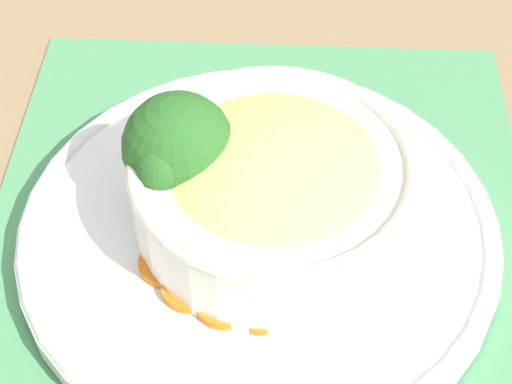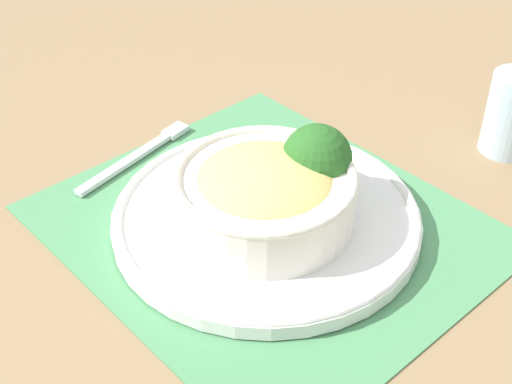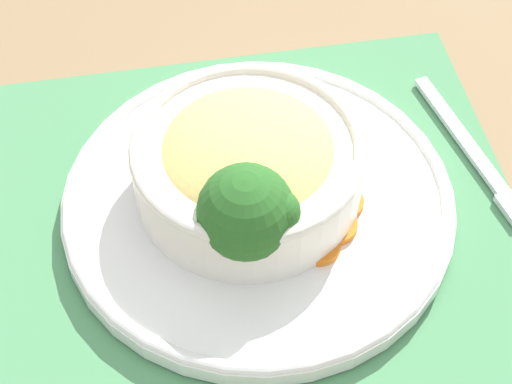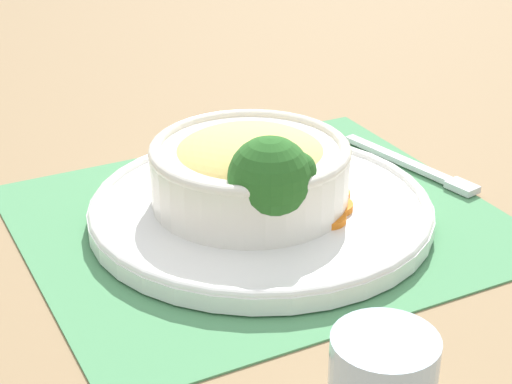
# 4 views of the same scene
# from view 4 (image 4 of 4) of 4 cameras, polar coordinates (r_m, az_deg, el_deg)

# --- Properties ---
(ground_plane) EXTENTS (4.00, 4.00, 0.00)m
(ground_plane) POSITION_cam_4_polar(r_m,az_deg,el_deg) (0.83, 0.32, -2.02)
(ground_plane) COLOR #8C704C
(placemat) EXTENTS (0.46, 0.41, 0.00)m
(placemat) POSITION_cam_4_polar(r_m,az_deg,el_deg) (0.83, 0.32, -1.89)
(placemat) COLOR #4C8C59
(placemat) RESTS_ON ground_plane
(plate) EXTENTS (0.33, 0.33, 0.02)m
(plate) POSITION_cam_4_polar(r_m,az_deg,el_deg) (0.82, 0.32, -1.08)
(plate) COLOR white
(plate) RESTS_ON placemat
(bowl) EXTENTS (0.19, 0.19, 0.07)m
(bowl) POSITION_cam_4_polar(r_m,az_deg,el_deg) (0.81, -0.41, 1.61)
(bowl) COLOR silver
(bowl) RESTS_ON plate
(broccoli_floret) EXTENTS (0.07, 0.07, 0.09)m
(broccoli_floret) POSITION_cam_4_polar(r_m,az_deg,el_deg) (0.74, 0.98, 0.86)
(broccoli_floret) COLOR #759E51
(broccoli_floret) RESTS_ON plate
(carrot_slice_near) EXTENTS (0.04, 0.04, 0.01)m
(carrot_slice_near) POSITION_cam_4_polar(r_m,az_deg,el_deg) (0.79, 4.72, -1.73)
(carrot_slice_near) COLOR orange
(carrot_slice_near) RESTS_ON plate
(carrot_slice_middle) EXTENTS (0.04, 0.04, 0.01)m
(carrot_slice_middle) POSITION_cam_4_polar(r_m,az_deg,el_deg) (0.81, 5.19, -0.95)
(carrot_slice_middle) COLOR orange
(carrot_slice_middle) RESTS_ON plate
(carrot_slice_far) EXTENTS (0.04, 0.04, 0.01)m
(carrot_slice_far) POSITION_cam_4_polar(r_m,az_deg,el_deg) (0.83, 5.02, -0.16)
(carrot_slice_far) COLOR orange
(carrot_slice_far) RESTS_ON plate
(carrot_slice_extra) EXTENTS (0.04, 0.04, 0.01)m
(carrot_slice_extra) POSITION_cam_4_polar(r_m,az_deg,el_deg) (0.85, 4.29, 0.54)
(carrot_slice_extra) COLOR orange
(carrot_slice_extra) RESTS_ON plate
(fork) EXTENTS (0.04, 0.18, 0.01)m
(fork) POSITION_cam_4_polar(r_m,az_deg,el_deg) (0.94, 10.93, 1.52)
(fork) COLOR silver
(fork) RESTS_ON placemat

